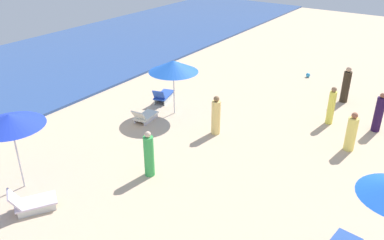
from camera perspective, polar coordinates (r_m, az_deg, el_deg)
name	(u,v)px	position (r m, az deg, el deg)	size (l,w,h in m)	color
umbrella_1	(10,120)	(12.89, -24.77, -0.04)	(2.04, 2.04, 2.56)	silver
lounge_chair_1_0	(31,202)	(12.74, -22.13, -10.92)	(1.44, 1.22, 0.75)	silver
umbrella_3	(173,66)	(16.90, -2.70, 7.75)	(2.14, 2.14, 2.45)	silver
lounge_chair_3_0	(145,116)	(17.00, -6.86, 0.55)	(1.33, 0.71, 0.67)	silver
lounge_chair_3_1	(163,96)	(18.90, -4.17, 3.51)	(1.54, 0.94, 0.75)	silver
beachgoer_0	(149,155)	(13.14, -6.22, -5.05)	(0.41, 0.41, 1.64)	green
beachgoer_1	(346,86)	(19.93, 21.29, 4.63)	(0.50, 0.50, 1.73)	#31271B
beachgoer_3	(216,116)	(15.70, 3.47, 0.52)	(0.51, 0.51, 1.62)	#F9D578
beachgoer_4	(379,114)	(17.55, 25.30, 0.85)	(0.36, 0.36, 1.66)	#26133E
beachgoer_6	(331,106)	(17.47, 19.43, 1.86)	(0.41, 0.41, 1.64)	#EDE453
beachgoer_7	(351,133)	(15.68, 21.96, -1.74)	(0.49, 0.49, 1.53)	#F9E468
beach_ball_2	(308,75)	(22.91, 16.38, 6.24)	(0.24, 0.24, 0.24)	#359ED6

